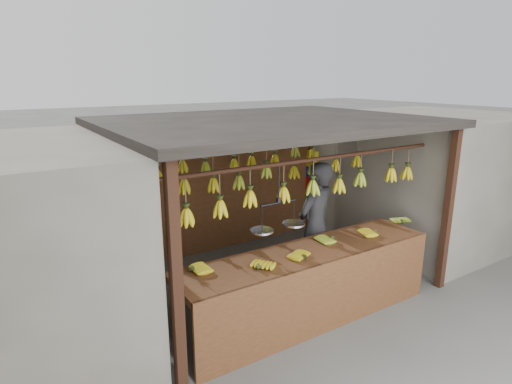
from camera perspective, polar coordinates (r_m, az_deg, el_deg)
ground at (r=6.52m, az=1.45°, el=-11.68°), size 80.00×80.00×0.00m
stall at (r=6.17m, az=-0.14°, el=6.08°), size 4.30×3.30×2.40m
neighbor_right at (r=8.58m, az=21.87°, el=1.99°), size 3.00×3.00×2.30m
counter at (r=5.26m, az=7.90°, el=-10.20°), size 3.60×0.78×0.96m
hanging_bananas at (r=5.97m, az=1.47°, el=2.30°), size 3.65×2.24×0.40m
balance_scale at (r=4.98m, az=2.98°, el=-4.26°), size 0.71×0.27×0.76m
vendor at (r=6.07m, az=7.91°, el=-4.52°), size 0.76×0.61×1.83m
bag_bundles at (r=8.30m, az=7.39°, el=1.44°), size 0.08×0.26×1.21m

